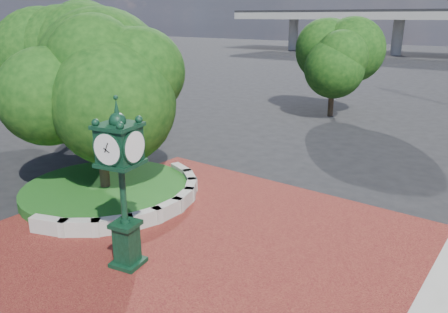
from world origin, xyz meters
The scene contains 8 objects.
ground centered at (0.00, 0.00, 0.00)m, with size 200.00×200.00×0.00m, color black.
plaza centered at (0.00, -1.00, 0.02)m, with size 12.00×12.00×0.04m, color maroon.
planter_wall centered at (-2.71, 0.00, 0.27)m, with size 2.96×6.77×0.54m.
grass_bed centered at (-5.00, 0.00, 0.20)m, with size 6.10×6.10×0.40m, color #124115.
tree_planter centered at (-5.00, 0.00, 3.72)m, with size 5.20×5.20×6.33m.
tree_northwest centered at (-13.00, 5.00, 4.12)m, with size 5.60×5.60×6.93m.
tree_street centered at (-4.00, 18.00, 3.24)m, with size 4.40×4.40×5.45m.
post_clock centered at (-0.62, -2.76, 2.51)m, with size 1.10×1.10×4.56m.
Camera 1 is at (7.67, -9.47, 6.43)m, focal length 35.00 mm.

